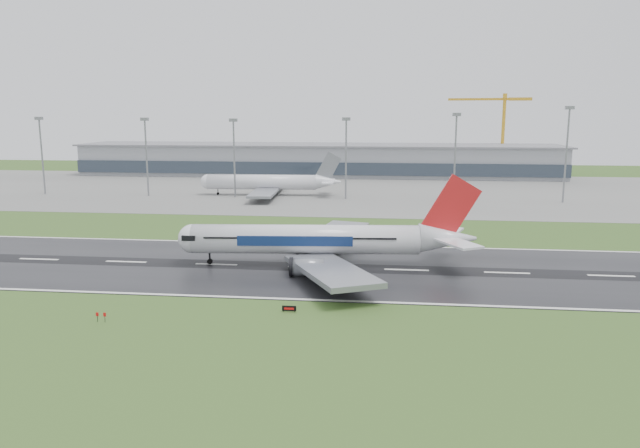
# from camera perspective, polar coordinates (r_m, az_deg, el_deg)

# --- Properties ---
(ground) EXTENTS (520.00, 520.00, 0.00)m
(ground) POSITION_cam_1_polar(r_m,az_deg,el_deg) (128.62, -9.88, -3.86)
(ground) COLOR #2F4F1D
(ground) RESTS_ON ground
(runway) EXTENTS (400.00, 45.00, 0.10)m
(runway) POSITION_cam_1_polar(r_m,az_deg,el_deg) (128.61, -9.88, -3.83)
(runway) COLOR black
(runway) RESTS_ON ground
(apron) EXTENTS (400.00, 130.00, 0.08)m
(apron) POSITION_cam_1_polar(r_m,az_deg,el_deg) (249.02, -1.82, 3.30)
(apron) COLOR slate
(apron) RESTS_ON ground
(terminal) EXTENTS (240.00, 36.00, 15.00)m
(terminal) POSITION_cam_1_polar(r_m,az_deg,el_deg) (307.44, -0.21, 6.10)
(terminal) COLOR gray
(terminal) RESTS_ON ground
(main_airliner) EXTENTS (67.45, 64.74, 18.46)m
(main_airliner) POSITION_cam_1_polar(r_m,az_deg,el_deg) (124.49, 0.62, 0.22)
(main_airliner) COLOR silver
(main_airliner) RESTS_ON runway
(parked_airliner) EXTENTS (58.29, 54.66, 16.32)m
(parked_airliner) POSITION_cam_1_polar(r_m,az_deg,el_deg) (232.06, -5.03, 4.76)
(parked_airliner) COLOR silver
(parked_airliner) RESTS_ON apron
(tower_crane) EXTENTS (41.46, 9.44, 41.41)m
(tower_crane) POSITION_cam_1_polar(r_m,az_deg,el_deg) (324.94, 17.08, 8.22)
(tower_crane) COLOR gold
(tower_crane) RESTS_ON ground
(runway_sign) EXTENTS (2.31, 0.36, 1.04)m
(runway_sign) POSITION_cam_1_polar(r_m,az_deg,el_deg) (97.59, -2.96, -8.10)
(runway_sign) COLOR black
(runway_sign) RESTS_ON ground
(floodmast_0) EXTENTS (0.64, 0.64, 28.90)m
(floodmast_0) POSITION_cam_1_polar(r_m,az_deg,el_deg) (257.66, -25.01, 5.78)
(floodmast_0) COLOR gray
(floodmast_0) RESTS_ON ground
(floodmast_1) EXTENTS (0.64, 0.64, 28.63)m
(floodmast_1) POSITION_cam_1_polar(r_m,az_deg,el_deg) (238.39, -16.23, 6.00)
(floodmast_1) COLOR gray
(floodmast_1) RESTS_ON ground
(floodmast_2) EXTENTS (0.64, 0.64, 28.33)m
(floodmast_2) POSITION_cam_1_polar(r_m,az_deg,el_deg) (227.44, -8.19, 6.08)
(floodmast_2) COLOR gray
(floodmast_2) RESTS_ON ground
(floodmast_3) EXTENTS (0.64, 0.64, 28.78)m
(floodmast_3) POSITION_cam_1_polar(r_m,az_deg,el_deg) (220.61, 2.50, 6.09)
(floodmast_3) COLOR gray
(floodmast_3) RESTS_ON ground
(floodmast_4) EXTENTS (0.64, 0.64, 30.43)m
(floodmast_4) POSITION_cam_1_polar(r_m,az_deg,el_deg) (221.33, 12.76, 6.07)
(floodmast_4) COLOR gray
(floodmast_4) RESTS_ON ground
(floodmast_5) EXTENTS (0.64, 0.64, 32.75)m
(floodmast_5) POSITION_cam_1_polar(r_m,az_deg,el_deg) (228.64, 22.45, 5.96)
(floodmast_5) COLOR gray
(floodmast_5) RESTS_ON ground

